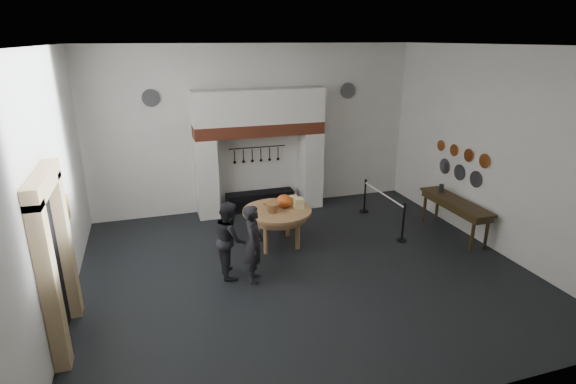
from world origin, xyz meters
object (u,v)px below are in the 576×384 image
object	(u,v)px
visitor_near	(254,244)
visitor_far	(230,239)
barrier_post_near	(403,223)
side_table	(456,202)
work_table	(277,211)
iron_range	(260,200)
barrier_post_far	(365,197)

from	to	relation	value
visitor_near	visitor_far	size ratio (longest dim) A/B	1.02
visitor_near	barrier_post_near	size ratio (longest dim) A/B	1.79
visitor_far	side_table	bearing A→B (deg)	-85.98
visitor_near	barrier_post_near	distance (m)	3.90
visitor_far	side_table	world-z (taller)	visitor_far
barrier_post_near	visitor_near	bearing A→B (deg)	-169.06
work_table	barrier_post_near	size ratio (longest dim) A/B	1.77
visitor_near	iron_range	bearing A→B (deg)	2.12
work_table	barrier_post_near	bearing A→B (deg)	-13.95
work_table	side_table	world-z (taller)	side_table
iron_range	work_table	world-z (taller)	work_table
side_table	work_table	bearing A→B (deg)	169.75
visitor_far	barrier_post_far	world-z (taller)	visitor_far
visitor_near	side_table	world-z (taller)	visitor_near
visitor_near	barrier_post_far	bearing A→B (deg)	-36.39
iron_range	side_table	world-z (taller)	side_table
iron_range	visitor_far	size ratio (longest dim) A/B	1.20
work_table	visitor_near	distance (m)	1.72
iron_range	work_table	distance (m)	2.46
iron_range	work_table	bearing A→B (deg)	-94.45
visitor_far	barrier_post_far	bearing A→B (deg)	-59.86
visitor_near	side_table	bearing A→B (deg)	-64.56
iron_range	visitor_far	xyz separation A→B (m)	(-1.49, -3.44, 0.54)
iron_range	visitor_near	world-z (taller)	visitor_near
visitor_far	side_table	distance (m)	5.60
visitor_far	barrier_post_near	xyz separation A→B (m)	(4.21, 0.34, -0.34)
iron_range	barrier_post_far	world-z (taller)	barrier_post_far
iron_range	barrier_post_near	xyz separation A→B (m)	(2.72, -3.11, 0.20)
work_table	barrier_post_near	distance (m)	3.02
visitor_near	barrier_post_near	world-z (taller)	visitor_near
barrier_post_near	barrier_post_far	bearing A→B (deg)	90.00
work_table	side_table	size ratio (longest dim) A/B	0.72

